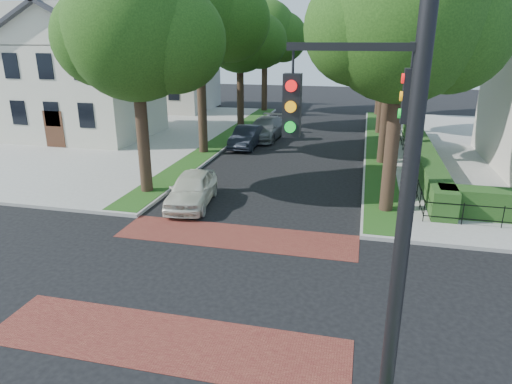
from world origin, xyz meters
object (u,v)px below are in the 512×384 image
Objects in this scene: parked_car_front at (192,189)px; parked_car_rear at (266,128)px; traffic_signal at (393,190)px; parked_car_middle at (247,137)px.

parked_car_rear is (0.21, 14.41, 0.04)m from parked_car_front.
parked_car_middle is at bearing 110.48° from traffic_signal.
parked_car_front is 11.46m from parked_car_middle.
parked_car_front is at bearing 126.44° from traffic_signal.
parked_car_middle is (-0.45, 11.45, -0.03)m from parked_car_front.
traffic_signal is at bearing -61.02° from parked_car_front.
parked_car_rear reaches higher than parked_car_front.
parked_car_rear is (0.66, 2.96, 0.07)m from parked_car_middle.
parked_car_middle is 3.04m from parked_car_rear.
parked_car_front is 0.81× the size of parked_car_rear.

